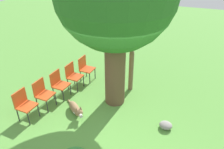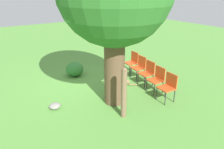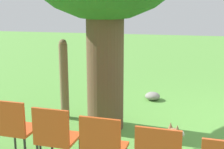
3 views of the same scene
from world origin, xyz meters
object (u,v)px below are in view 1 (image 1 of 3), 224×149
red_chair_2 (59,83)px  red_chair_4 (85,67)px  dog (76,109)px  fence_post (131,70)px  red_chair_1 (43,92)px  red_chair_3 (73,74)px  red_chair_0 (24,103)px

red_chair_2 → red_chair_4: (0.27, 1.21, 0.00)m
dog → fence_post: size_ratio=0.63×
red_chair_1 → red_chair_3: 1.24m
dog → red_chair_2: 1.07m
red_chair_0 → red_chair_3: (0.40, 1.81, 0.00)m
fence_post → red_chair_3: bearing=-161.4°
red_chair_2 → red_chair_4: bearing=80.2°
red_chair_0 → red_chair_2: (0.27, 1.21, 0.00)m
red_chair_3 → red_chair_4: same height
red_chair_0 → red_chair_1: size_ratio=1.00×
dog → red_chair_1: red_chair_1 is taller
red_chair_1 → red_chair_0: bearing=-99.8°
red_chair_1 → red_chair_3: (0.27, 1.21, 0.00)m
dog → fence_post: fence_post is taller
red_chair_2 → red_chair_4: 1.24m
red_chair_2 → fence_post: bearing=35.0°
red_chair_0 → red_chair_4: bearing=80.2°
red_chair_1 → red_chair_3: bearing=80.2°
dog → fence_post: (1.04, 1.74, 0.56)m
red_chair_1 → dog: bearing=6.4°
red_chair_1 → red_chair_2: bearing=80.2°
red_chair_0 → red_chair_1: 0.62m
red_chair_0 → red_chair_4: size_ratio=1.00×
red_chair_3 → red_chair_1: bearing=-99.8°
dog → fence_post: 2.10m
dog → red_chair_4: red_chair_4 is taller
dog → red_chair_1: bearing=-136.6°
dog → red_chair_0: red_chair_0 is taller
red_chair_4 → dog: bearing=-68.5°
red_chair_1 → red_chair_2: size_ratio=1.00×
red_chair_1 → red_chair_4: same height
red_chair_1 → fence_post: bearing=44.3°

